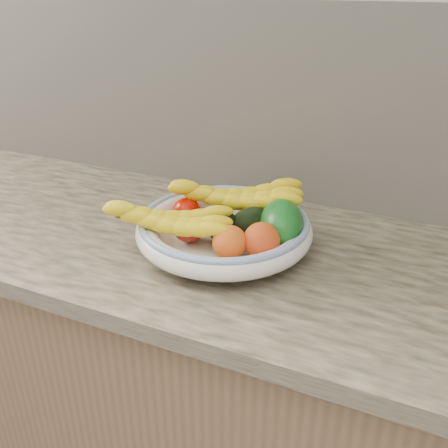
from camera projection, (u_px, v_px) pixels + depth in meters
kitchen_counter at (228, 384)px, 1.34m from camera, size 2.44×0.66×1.40m
fruit_bowl at (224, 229)px, 1.10m from camera, size 0.39×0.39×0.08m
clementine_back_left at (223, 209)px, 1.18m from camera, size 0.05×0.05×0.04m
clementine_back_right at (251, 209)px, 1.18m from camera, size 0.07×0.07×0.05m
tomato_left at (187, 210)px, 1.16m from camera, size 0.09×0.09×0.06m
tomato_near_left at (189, 228)px, 1.08m from camera, size 0.09×0.09×0.06m
avocado_center at (221, 224)px, 1.09m from camera, size 0.06×0.09×0.06m
avocado_right at (253, 222)px, 1.10m from camera, size 0.12×0.12×0.07m
green_mango at (281, 223)px, 1.07m from camera, size 0.16×0.17×0.12m
peach_front at (230, 242)px, 1.01m from camera, size 0.09×0.09×0.07m
peach_right at (262, 241)px, 1.01m from camera, size 0.09×0.09×0.08m
banana_bunch_back at (235, 200)px, 1.14m from camera, size 0.34×0.21×0.09m
banana_bunch_front at (168, 224)px, 1.05m from camera, size 0.31×0.20×0.08m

